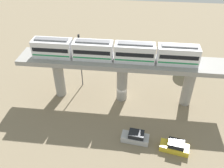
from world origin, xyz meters
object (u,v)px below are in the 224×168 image
at_px(parked_car_yellow, 175,147).
at_px(tree_near_viaduct, 186,58).
at_px(parked_car_silver, 135,137).
at_px(train, 114,51).
at_px(signal_post, 81,59).

xyz_separation_m(parked_car_yellow, tree_near_viaduct, (-22.08, 4.10, 2.49)).
xyz_separation_m(parked_car_silver, tree_near_viaduct, (-20.92, 9.91, 2.49)).
distance_m(parked_car_silver, tree_near_viaduct, 23.28).
height_order(parked_car_yellow, tree_near_viaduct, tree_near_viaduct).
height_order(parked_car_silver, parked_car_yellow, same).
bearing_deg(train, parked_car_silver, 24.21).
height_order(train, parked_car_yellow, train).
xyz_separation_m(train, tree_near_viaduct, (-10.99, 14.37, -6.70)).
height_order(train, tree_near_viaduct, train).
relative_size(tree_near_viaduct, signal_post, 0.48).
relative_size(train, tree_near_viaduct, 5.24).
height_order(parked_car_silver, signal_post, signal_post).
bearing_deg(signal_post, train, 62.97).
distance_m(train, signal_post, 8.44).
bearing_deg(parked_car_silver, train, -149.09).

